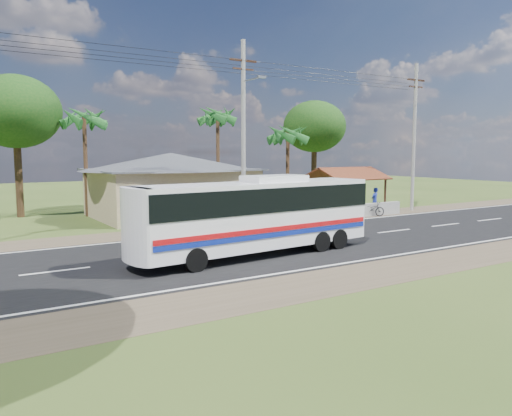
# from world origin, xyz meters

# --- Properties ---
(ground) EXTENTS (120.00, 120.00, 0.00)m
(ground) POSITION_xyz_m (0.00, 0.00, 0.00)
(ground) COLOR #34491A
(ground) RESTS_ON ground
(road) EXTENTS (120.00, 16.00, 0.03)m
(road) POSITION_xyz_m (0.00, 0.00, 0.01)
(road) COLOR black
(road) RESTS_ON ground
(house) EXTENTS (12.40, 10.00, 5.00)m
(house) POSITION_xyz_m (1.00, 13.00, 2.64)
(house) COLOR tan
(house) RESTS_ON ground
(waiting_shed) EXTENTS (5.20, 4.48, 3.35)m
(waiting_shed) POSITION_xyz_m (13.00, 8.50, 2.73)
(waiting_shed) COLOR #382114
(waiting_shed) RESTS_ON ground
(concrete_barrier) EXTENTS (7.00, 0.30, 0.90)m
(concrete_barrier) POSITION_xyz_m (12.00, 5.60, 0.45)
(concrete_barrier) COLOR #9E9E99
(concrete_barrier) RESTS_ON ground
(utility_poles) EXTENTS (32.80, 2.22, 11.00)m
(utility_poles) POSITION_xyz_m (2.67, 6.49, 5.77)
(utility_poles) COLOR #9E9E99
(utility_poles) RESTS_ON ground
(palm_near) EXTENTS (2.80, 2.80, 6.70)m
(palm_near) POSITION_xyz_m (9.50, 11.00, 5.71)
(palm_near) COLOR #47301E
(palm_near) RESTS_ON ground
(palm_mid) EXTENTS (2.80, 2.80, 8.20)m
(palm_mid) POSITION_xyz_m (6.00, 15.50, 7.16)
(palm_mid) COLOR #47301E
(palm_mid) RESTS_ON ground
(palm_far) EXTENTS (2.80, 2.80, 7.70)m
(palm_far) POSITION_xyz_m (-4.00, 16.00, 6.68)
(palm_far) COLOR #47301E
(palm_far) RESTS_ON ground
(tree_behind_house) EXTENTS (6.00, 6.00, 9.61)m
(tree_behind_house) POSITION_xyz_m (-8.00, 18.00, 7.12)
(tree_behind_house) COLOR #47301E
(tree_behind_house) RESTS_ON ground
(tree_behind_shed) EXTENTS (5.60, 5.60, 9.02)m
(tree_behind_shed) POSITION_xyz_m (16.00, 16.00, 6.68)
(tree_behind_shed) COLOR #47301E
(tree_behind_shed) RESTS_ON ground
(coach_bus) EXTENTS (11.20, 3.19, 3.43)m
(coach_bus) POSITION_xyz_m (-1.01, -1.47, 1.96)
(coach_bus) COLOR white
(coach_bus) RESTS_ON ground
(motorcycle) EXTENTS (2.05, 1.30, 1.02)m
(motorcycle) POSITION_xyz_m (12.65, 5.45, 0.51)
(motorcycle) COLOR black
(motorcycle) RESTS_ON ground
(person) EXTENTS (0.77, 0.61, 1.85)m
(person) POSITION_xyz_m (14.35, 6.80, 0.93)
(person) COLOR navy
(person) RESTS_ON ground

